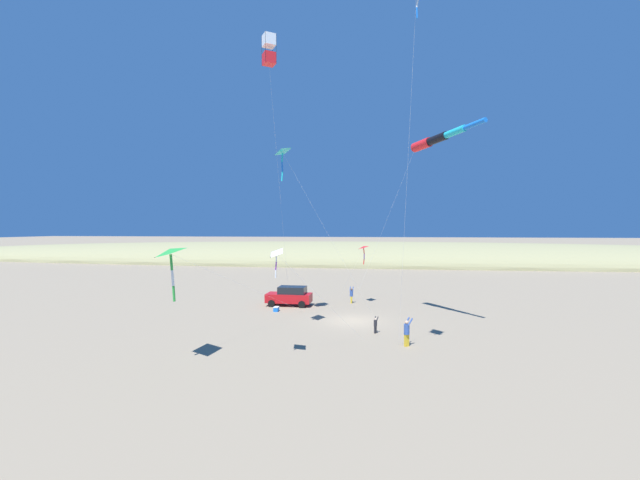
{
  "coord_description": "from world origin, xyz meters",
  "views": [
    {
      "loc": [
        31.73,
        2.03,
        7.46
      ],
      "look_at": [
        4.71,
        -1.95,
        6.64
      ],
      "focal_mm": 22.23,
      "sensor_mm": 36.0,
      "label": 1
    }
  ],
  "objects": [
    {
      "name": "ground_plane",
      "position": [
        0.0,
        0.0,
        0.0
      ],
      "size": [
        600.0,
        600.0,
        0.0
      ],
      "primitive_type": "plane",
      "color": "gray"
    },
    {
      "name": "dune_ridge_grassy",
      "position": [
        -55.0,
        0.0,
        0.0
      ],
      "size": [
        28.0,
        240.0,
        9.03
      ],
      "primitive_type": "ellipsoid",
      "color": "#938E60",
      "rests_on": "ground_plane"
    },
    {
      "name": "parked_car",
      "position": [
        -5.32,
        -6.35,
        0.95
      ],
      "size": [
        2.13,
        4.33,
        1.85
      ],
      "color": "red",
      "rests_on": "ground_plane"
    },
    {
      "name": "cooler_box",
      "position": [
        -2.55,
        -6.98,
        0.21
      ],
      "size": [
        0.62,
        0.42,
        0.42
      ],
      "color": "blue",
      "rests_on": "ground_plane"
    },
    {
      "name": "person_adult_flyer",
      "position": [
        6.46,
        3.84,
        0.98
      ],
      "size": [
        0.61,
        0.65,
        1.8
      ],
      "color": "gold",
      "rests_on": "ground_plane"
    },
    {
      "name": "person_child_green_jacket",
      "position": [
        -7.39,
        -0.57,
        0.89
      ],
      "size": [
        0.5,
        0.39,
        1.64
      ],
      "color": "gold",
      "rests_on": "ground_plane"
    },
    {
      "name": "person_child_grey_jacket",
      "position": [
        3.61,
        1.87,
        0.65
      ],
      "size": [
        0.43,
        0.39,
        1.19
      ],
      "color": "#232328",
      "rests_on": "ground_plane"
    },
    {
      "name": "kite_delta_black_fish_shape",
      "position": [
        5.15,
        -4.5,
        12.67
      ],
      "size": [
        5.25,
        7.1,
        13.04
      ],
      "color": "#1EB7C6",
      "rests_on": "ground_plane"
    },
    {
      "name": "kite_box_purple_drifting",
      "position": [
        3.17,
        -5.96,
        20.53
      ],
      "size": [
        11.96,
        1.73,
        21.63
      ],
      "color": "white",
      "rests_on": "ground_plane"
    },
    {
      "name": "kite_delta_long_streamer_left",
      "position": [
        10.43,
        -3.57,
        6.05
      ],
      "size": [
        5.53,
        5.26,
        6.36
      ],
      "color": "white",
      "rests_on": "ground_plane"
    },
    {
      "name": "kite_delta_blue_topmost",
      "position": [
        11.75,
        -9.11,
        6.11
      ],
      "size": [
        15.93,
        5.46,
        6.53
      ],
      "color": "green",
      "rests_on": "ground_plane"
    },
    {
      "name": "kite_windsock_checkered_midright",
      "position": [
        0.12,
        6.41,
        14.29
      ],
      "size": [
        9.32,
        9.56,
        14.79
      ],
      "color": "red",
      "rests_on": "ground_plane"
    },
    {
      "name": "kite_delta_striped_overhead",
      "position": [
        -7.1,
        0.61,
        5.54
      ],
      "size": [
        3.85,
        3.21,
        5.8
      ],
      "color": "red",
      "rests_on": "ground_plane"
    }
  ]
}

